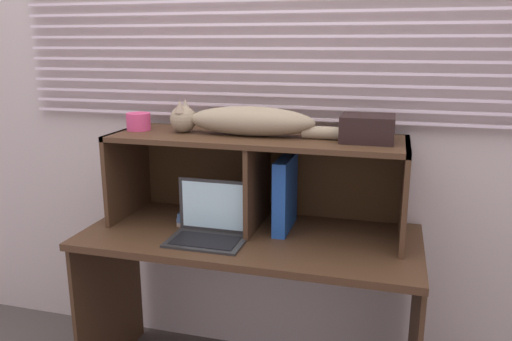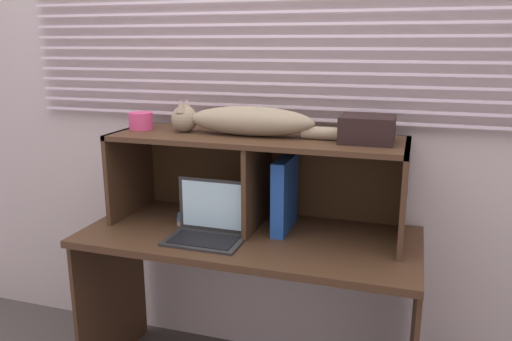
# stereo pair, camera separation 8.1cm
# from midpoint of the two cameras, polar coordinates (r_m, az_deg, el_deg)

# --- Properties ---
(back_panel_with_blinds) EXTENTS (4.40, 0.08, 2.50)m
(back_panel_with_blinds) POSITION_cam_midpoint_polar(r_m,az_deg,el_deg) (2.34, 2.87, 7.35)
(back_panel_with_blinds) COLOR #BFB3AC
(back_panel_with_blinds) RESTS_ON ground
(desk) EXTENTS (1.41, 0.62, 0.76)m
(desk) POSITION_cam_midpoint_polar(r_m,az_deg,el_deg) (2.19, 0.25, -10.83)
(desk) COLOR #422B1A
(desk) RESTS_ON ground
(hutch_shelf_unit) EXTENTS (1.25, 0.40, 0.40)m
(hutch_shelf_unit) POSITION_cam_midpoint_polar(r_m,az_deg,el_deg) (2.17, 1.35, 1.07)
(hutch_shelf_unit) COLOR #422B1A
(hutch_shelf_unit) RESTS_ON desk
(cat) EXTENTS (0.93, 0.15, 0.14)m
(cat) POSITION_cam_midpoint_polar(r_m,az_deg,el_deg) (2.12, 0.17, 5.58)
(cat) COLOR gray
(cat) RESTS_ON hutch_shelf_unit
(laptop) EXTENTS (0.31, 0.21, 0.24)m
(laptop) POSITION_cam_midpoint_polar(r_m,az_deg,el_deg) (2.08, -4.32, -6.24)
(laptop) COLOR #282828
(laptop) RESTS_ON desk
(binder_upright) EXTENTS (0.06, 0.26, 0.31)m
(binder_upright) POSITION_cam_midpoint_polar(r_m,az_deg,el_deg) (2.14, 4.37, -2.68)
(binder_upright) COLOR #1D4999
(binder_upright) RESTS_ON desk
(book_stack) EXTENTS (0.19, 0.22, 0.06)m
(book_stack) POSITION_cam_midpoint_polar(r_m,az_deg,el_deg) (2.29, -4.70, -4.95)
(book_stack) COLOR gray
(book_stack) RESTS_ON desk
(small_basket) EXTENTS (0.11, 0.11, 0.08)m
(small_basket) POSITION_cam_midpoint_polar(r_m,az_deg,el_deg) (2.33, -11.94, 5.51)
(small_basket) COLOR #D14170
(small_basket) RESTS_ON hutch_shelf_unit
(storage_box) EXTENTS (0.21, 0.18, 0.10)m
(storage_box) POSITION_cam_midpoint_polar(r_m,az_deg,el_deg) (2.03, 13.61, 4.57)
(storage_box) COLOR black
(storage_box) RESTS_ON hutch_shelf_unit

